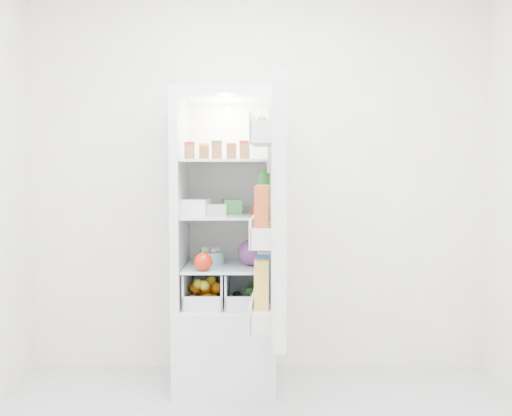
{
  "coord_description": "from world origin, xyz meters",
  "views": [
    {
      "loc": [
        -0.0,
        -2.27,
        1.32
      ],
      "look_at": [
        -0.01,
        0.95,
        1.11
      ],
      "focal_mm": 40.0,
      "sensor_mm": 36.0,
      "label": 1
    }
  ],
  "objects_px": {
    "red_cabbage": "(251,253)",
    "mushroom_bowl": "(212,258)",
    "refrigerator": "(226,276)",
    "fridge_door": "(275,216)"
  },
  "relations": [
    {
      "from": "refrigerator",
      "to": "mushroom_bowl",
      "type": "xyz_separation_m",
      "value": [
        -0.09,
        -0.02,
        0.12
      ]
    },
    {
      "from": "refrigerator",
      "to": "mushroom_bowl",
      "type": "distance_m",
      "value": 0.15
    },
    {
      "from": "mushroom_bowl",
      "to": "refrigerator",
      "type": "bearing_deg",
      "value": 11.76
    },
    {
      "from": "refrigerator",
      "to": "fridge_door",
      "type": "relative_size",
      "value": 1.38
    },
    {
      "from": "red_cabbage",
      "to": "mushroom_bowl",
      "type": "relative_size",
      "value": 1.01
    },
    {
      "from": "mushroom_bowl",
      "to": "fridge_door",
      "type": "height_order",
      "value": "fridge_door"
    },
    {
      "from": "red_cabbage",
      "to": "fridge_door",
      "type": "distance_m",
      "value": 0.62
    },
    {
      "from": "red_cabbage",
      "to": "mushroom_bowl",
      "type": "distance_m",
      "value": 0.26
    },
    {
      "from": "red_cabbage",
      "to": "mushroom_bowl",
      "type": "bearing_deg",
      "value": 163.13
    },
    {
      "from": "refrigerator",
      "to": "mushroom_bowl",
      "type": "relative_size",
      "value": 11.4
    }
  ]
}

